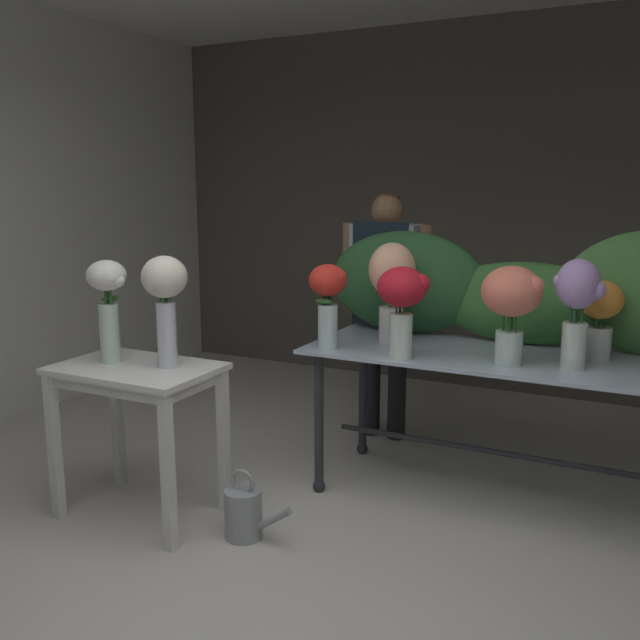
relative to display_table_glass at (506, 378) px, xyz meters
name	(u,v)px	position (x,y,z in m)	size (l,w,h in m)	color
ground_plane	(414,472)	(-0.53, 0.17, -0.68)	(8.66, 8.66, 0.00)	beige
wall_back	(499,210)	(-0.53, 2.14, 0.78)	(5.94, 0.12, 2.93)	#5B564C
wall_left	(34,212)	(-3.50, 0.17, 0.78)	(0.12, 4.06, 2.93)	silver
display_table_glass	(506,378)	(0.00, 0.00, 0.00)	(2.04, 0.81, 0.81)	#ABBFD2
side_table_white	(137,387)	(-1.61, -0.94, -0.01)	(0.79, 0.52, 0.78)	white
florist	(386,289)	(-0.92, 0.66, 0.32)	(0.61, 0.24, 1.61)	#232328
foliage_backdrop	(512,291)	(-0.04, 0.28, 0.41)	(2.24, 0.29, 0.64)	#28562D
vase_sunset_snapdragons	(599,313)	(0.41, 0.10, 0.36)	(0.23, 0.21, 0.39)	silver
vase_coral_roses	(512,301)	(0.05, -0.21, 0.44)	(0.29, 0.28, 0.48)	silver
vase_peach_stock	(391,281)	(-0.63, -0.01, 0.46)	(0.27, 0.25, 0.55)	silver
vase_scarlet_tulips	(328,296)	(-0.88, -0.28, 0.40)	(0.20, 0.20, 0.45)	silver
vase_crimson_freesia	(402,300)	(-0.45, -0.32, 0.42)	(0.26, 0.24, 0.46)	silver
vase_lilac_ranunculus	(577,303)	(0.33, -0.15, 0.44)	(0.23, 0.20, 0.52)	silver
vase_white_roses_tall	(107,300)	(-1.77, -0.94, 0.42)	(0.24, 0.19, 0.51)	silver
vase_cream_lisianthus_tall	(165,295)	(-1.46, -0.89, 0.45)	(0.22, 0.22, 0.54)	silver
watering_can	(244,512)	(-1.01, -0.91, -0.56)	(0.35, 0.18, 0.34)	#999EA3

